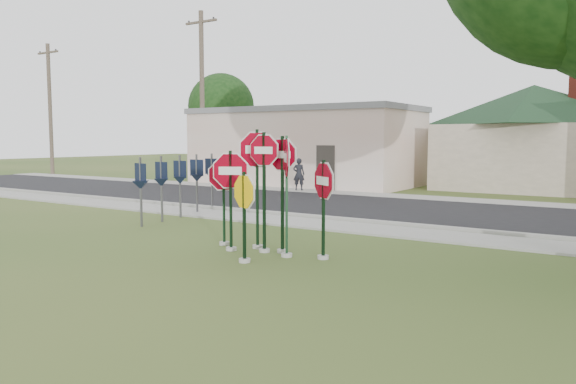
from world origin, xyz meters
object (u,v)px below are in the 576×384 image
Objects in this scene: utility_pole_near at (202,94)px; pedestrian at (299,174)px; stop_sign_left at (231,186)px; stop_sign_center at (264,176)px; stop_sign_yellow at (244,208)px.

utility_pole_near is 8.26m from pedestrian.
stop_sign_left is 19.63m from utility_pole_near.
stop_sign_center is 1.41× the size of stop_sign_yellow.
stop_sign_yellow is at bearing 97.75° from pedestrian.
utility_pole_near is 6.18× the size of pedestrian.
stop_sign_center is 0.82m from stop_sign_left.
stop_sign_center is at bearing 19.23° from stop_sign_left.
pedestrian is (-7.27, 13.67, -0.30)m from stop_sign_yellow.
stop_sign_center is 1.16× the size of stop_sign_left.
stop_sign_yellow is (0.26, -1.06, -0.58)m from stop_sign_center.
stop_sign_left is 14.33m from pedestrian.
utility_pole_near reaches higher than stop_sign_yellow.
stop_sign_center is 14.46m from pedestrian.
stop_sign_left is at bearing -160.77° from stop_sign_center.
utility_pole_near is at bearing 135.73° from stop_sign_center.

